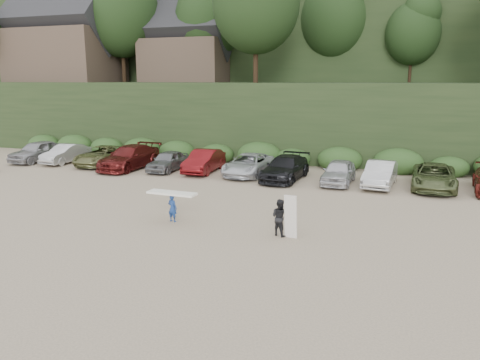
% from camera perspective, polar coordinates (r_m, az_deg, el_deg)
% --- Properties ---
extents(ground, '(120.00, 120.00, 0.00)m').
position_cam_1_polar(ground, '(21.42, -4.13, -4.90)').
color(ground, tan).
rests_on(ground, ground).
extents(hillside_backdrop, '(90.00, 41.50, 28.00)m').
position_cam_1_polar(hillside_backdrop, '(55.58, 10.75, 17.09)').
color(hillside_backdrop, black).
rests_on(hillside_backdrop, ground).
extents(parked_cars, '(39.13, 6.14, 1.65)m').
position_cam_1_polar(parked_cars, '(30.69, 1.79, 1.79)').
color(parked_cars, '#9B9B9F').
rests_on(parked_cars, ground).
extents(child_surfer, '(2.30, 0.73, 1.36)m').
position_cam_1_polar(child_surfer, '(21.13, -8.26, -2.62)').
color(child_surfer, navy).
rests_on(child_surfer, ground).
extents(adult_surfer, '(1.23, 0.84, 1.81)m').
position_cam_1_polar(adult_surfer, '(19.17, 4.99, -4.55)').
color(adult_surfer, black).
rests_on(adult_surfer, ground).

